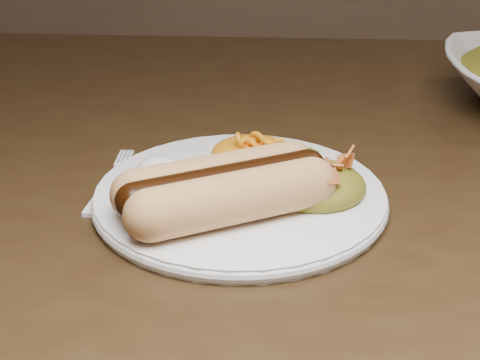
{
  "coord_description": "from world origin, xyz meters",
  "views": [
    {
      "loc": [
        -0.05,
        -0.64,
        1.05
      ],
      "look_at": [
        -0.08,
        -0.08,
        0.77
      ],
      "focal_mm": 55.0,
      "sensor_mm": 36.0,
      "label": 1
    }
  ],
  "objects": [
    {
      "name": "sour_cream",
      "position": [
        -0.16,
        -0.07,
        0.78
      ],
      "size": [
        0.05,
        0.05,
        0.02
      ],
      "primitive_type": "ellipsoid",
      "rotation": [
        0.0,
        0.0,
        0.36
      ],
      "color": "white",
      "rests_on": "plate"
    },
    {
      "name": "hotdog",
      "position": [
        -0.09,
        -0.12,
        0.78
      ],
      "size": [
        0.15,
        0.13,
        0.04
      ],
      "rotation": [
        0.0,
        0.0,
        0.48
      ],
      "color": "tan",
      "rests_on": "plate"
    },
    {
      "name": "mac_and_cheese",
      "position": [
        -0.08,
        -0.01,
        0.78
      ],
      "size": [
        0.1,
        0.09,
        0.03
      ],
      "primitive_type": "ellipsoid",
      "rotation": [
        0.0,
        0.0,
        0.36
      ],
      "color": "orange",
      "rests_on": "plate"
    },
    {
      "name": "taco_salad",
      "position": [
        -0.02,
        -0.08,
        0.78
      ],
      "size": [
        0.09,
        0.08,
        0.04
      ],
      "rotation": [
        0.0,
        0.0,
        -0.33
      ],
      "color": "#A66D15",
      "rests_on": "plate"
    },
    {
      "name": "plate",
      "position": [
        -0.08,
        -0.08,
        0.76
      ],
      "size": [
        0.3,
        0.3,
        0.01
      ],
      "primitive_type": "cylinder",
      "rotation": [
        0.0,
        0.0,
        0.26
      ],
      "color": "white",
      "rests_on": "table"
    },
    {
      "name": "fork",
      "position": [
        -0.2,
        -0.07,
        0.75
      ],
      "size": [
        0.03,
        0.12,
        0.0
      ],
      "primitive_type": "cube",
      "rotation": [
        0.0,
        0.0,
        -0.09
      ],
      "color": "silver",
      "rests_on": "table"
    },
    {
      "name": "table",
      "position": [
        0.0,
        0.0,
        0.66
      ],
      "size": [
        1.6,
        0.9,
        0.75
      ],
      "color": "#2E2110",
      "rests_on": "floor"
    }
  ]
}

